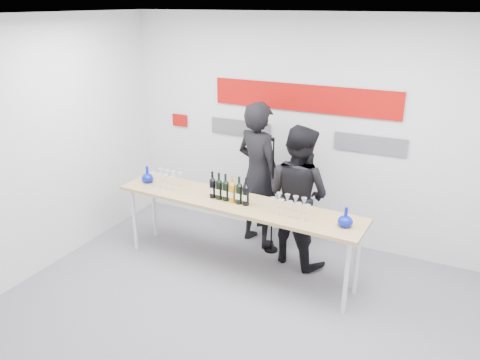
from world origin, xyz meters
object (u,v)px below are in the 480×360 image
Objects in this scene: tasting_table at (236,207)px; presenter_right at (298,196)px; mic_stand at (272,218)px; presenter_left at (258,175)px.

presenter_right is (0.56, 0.55, 0.04)m from tasting_table.
presenter_right is 0.55m from mic_stand.
tasting_table is 0.75m from mic_stand.
tasting_table is at bearing -127.71° from mic_stand.
presenter_right is (0.62, -0.22, -0.09)m from presenter_left.
tasting_table is 0.78m from presenter_left.
presenter_right reaches higher than mic_stand.
presenter_right is at bearing -178.18° from presenter_left.
presenter_left is 1.10× the size of presenter_right.
presenter_left reaches higher than presenter_right.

